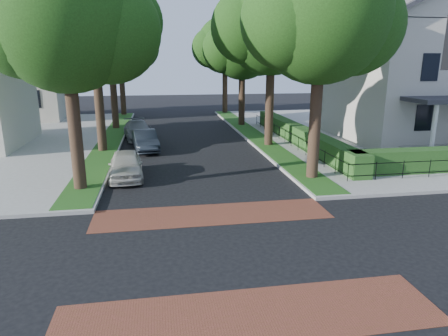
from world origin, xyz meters
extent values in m
plane|color=black|center=(0.00, 0.00, 0.00)|extent=(120.00, 120.00, 0.00)
cube|color=gray|center=(19.50, 19.00, 0.07)|extent=(30.00, 30.00, 0.15)
cube|color=brown|center=(0.00, 3.20, 0.01)|extent=(9.00, 2.20, 0.01)
cube|color=brown|center=(0.00, -3.20, 0.01)|extent=(9.00, 2.20, 0.01)
cube|color=#204B15|center=(5.40, 19.10, 0.16)|extent=(1.60, 29.80, 0.02)
cube|color=#204B15|center=(-5.40, 19.10, 0.16)|extent=(1.60, 29.80, 0.02)
cylinder|color=black|center=(5.50, 7.00, 3.83)|extent=(0.56, 0.56, 7.35)
sphere|color=#18350E|center=(5.50, 7.00, 7.71)|extent=(6.20, 6.20, 6.20)
sphere|color=#18350E|center=(7.21, 7.30, 7.31)|extent=(4.65, 4.65, 4.65)
sphere|color=#18350E|center=(3.95, 6.80, 7.41)|extent=(4.34, 4.34, 4.34)
sphere|color=#18350E|center=(5.60, 8.55, 8.21)|extent=(4.03, 4.03, 4.03)
cylinder|color=black|center=(5.50, 15.00, 4.00)|extent=(0.56, 0.56, 7.70)
sphere|color=#18350E|center=(5.50, 15.00, 8.07)|extent=(6.60, 6.60, 6.60)
sphere|color=#18350E|center=(7.31, 15.30, 7.67)|extent=(4.95, 4.95, 4.95)
sphere|color=#18350E|center=(3.85, 14.80, 7.77)|extent=(4.62, 4.62, 4.62)
sphere|color=#18350E|center=(5.60, 16.65, 8.57)|extent=(4.29, 4.29, 4.29)
cylinder|color=black|center=(5.50, 24.00, 3.47)|extent=(0.56, 0.56, 6.65)
sphere|color=#18350E|center=(5.50, 24.00, 6.99)|extent=(5.80, 5.80, 5.80)
sphere|color=#18350E|center=(7.09, 24.30, 6.59)|extent=(4.35, 4.35, 4.35)
sphere|color=#18350E|center=(4.05, 23.80, 6.69)|extent=(4.06, 4.06, 4.06)
sphere|color=#18350E|center=(5.60, 25.45, 7.49)|extent=(3.77, 3.77, 3.77)
cylinder|color=black|center=(5.50, 33.00, 3.65)|extent=(0.56, 0.56, 7.00)
sphere|color=#18350E|center=(5.50, 33.00, 7.35)|extent=(6.00, 6.00, 6.00)
sphere|color=#18350E|center=(7.15, 33.30, 6.95)|extent=(4.50, 4.50, 4.50)
sphere|color=#18350E|center=(4.00, 32.80, 7.05)|extent=(4.20, 4.20, 4.20)
sphere|color=#18350E|center=(5.60, 34.50, 7.85)|extent=(3.90, 3.90, 3.90)
cylinder|color=black|center=(-5.50, 7.00, 3.65)|extent=(0.56, 0.56, 7.00)
sphere|color=#18350E|center=(-5.50, 7.00, 7.35)|extent=(6.00, 6.00, 6.00)
sphere|color=#18350E|center=(-3.85, 7.30, 6.95)|extent=(4.50, 4.50, 4.50)
sphere|color=#18350E|center=(-7.00, 6.80, 7.05)|extent=(4.20, 4.20, 4.20)
sphere|color=#18350E|center=(-5.40, 8.50, 7.85)|extent=(3.90, 3.90, 3.90)
cylinder|color=black|center=(-5.50, 15.00, 4.17)|extent=(0.56, 0.56, 8.05)
sphere|color=#18350E|center=(-5.50, 15.00, 8.43)|extent=(6.40, 6.40, 6.40)
sphere|color=#18350E|center=(-3.74, 15.30, 8.03)|extent=(4.80, 4.80, 4.80)
sphere|color=#18350E|center=(-7.10, 14.80, 8.13)|extent=(4.48, 4.48, 4.48)
sphere|color=#18350E|center=(-5.40, 16.60, 8.93)|extent=(4.16, 4.16, 4.16)
cylinder|color=black|center=(-5.50, 24.00, 3.58)|extent=(0.56, 0.56, 6.86)
sphere|color=#18350E|center=(-5.50, 24.00, 7.21)|extent=(5.60, 5.60, 5.60)
sphere|color=#18350E|center=(-3.96, 24.30, 6.81)|extent=(4.20, 4.20, 4.20)
sphere|color=#18350E|center=(-6.90, 23.80, 6.91)|extent=(3.92, 3.92, 3.92)
sphere|color=#18350E|center=(-5.40, 25.40, 7.71)|extent=(3.64, 3.64, 3.64)
cylinder|color=black|center=(-5.50, 33.00, 3.72)|extent=(0.56, 0.56, 7.14)
sphere|color=#18350E|center=(-5.50, 33.00, 7.49)|extent=(6.20, 6.20, 6.20)
sphere|color=#18350E|center=(-3.79, 33.30, 7.09)|extent=(4.65, 4.65, 4.65)
sphere|color=#18350E|center=(-7.05, 32.80, 7.19)|extent=(4.34, 4.34, 4.34)
sphere|color=#18350E|center=(-5.40, 34.55, 7.99)|extent=(4.03, 4.03, 4.03)
cube|color=#1C4317|center=(7.70, 15.00, 0.75)|extent=(1.00, 18.00, 1.20)
cube|color=beige|center=(17.50, 16.00, 4.15)|extent=(12.00, 10.00, 8.00)
cylinder|color=white|center=(13.30, 8.85, 2.00)|extent=(0.24, 0.24, 3.00)
cube|color=beige|center=(-15.50, 32.00, 3.40)|extent=(9.00, 8.00, 6.50)
cube|color=brown|center=(-12.80, 30.40, 8.47)|extent=(0.80, 0.80, 3.64)
imported|color=beige|center=(-3.60, 8.82, 0.68)|extent=(1.86, 4.10, 1.37)
imported|color=black|center=(-2.79, 15.18, 0.67)|extent=(1.96, 4.21, 1.34)
imported|color=slate|center=(-3.44, 19.42, 0.67)|extent=(2.61, 4.89, 1.35)
camera|label=1|loc=(-1.91, -11.03, 5.70)|focal=32.00mm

